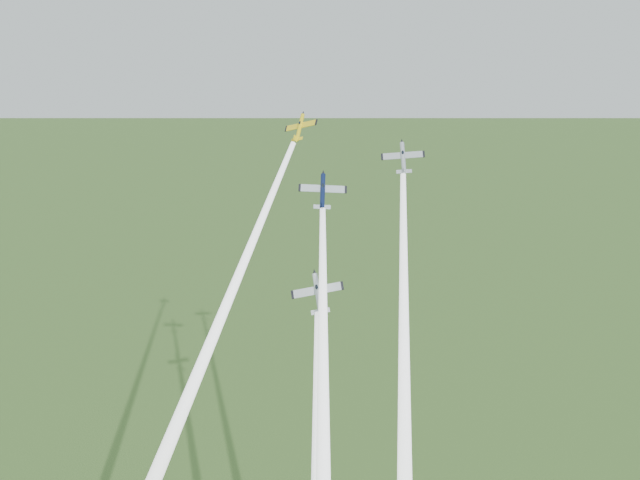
{
  "coord_description": "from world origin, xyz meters",
  "views": [
    {
      "loc": [
        43.78,
        -125.55,
        128.41
      ],
      "look_at": [
        0.0,
        -6.0,
        92.0
      ],
      "focal_mm": 45.0,
      "sensor_mm": 36.0,
      "label": 1
    }
  ],
  "objects_px": {
    "plane_navy": "(323,191)",
    "plane_silver_low": "(318,293)",
    "plane_silver_right": "(403,158)",
    "plane_yellow": "(300,127)"
  },
  "relations": [
    {
      "from": "plane_navy",
      "to": "plane_yellow",
      "type": "bearing_deg",
      "value": 107.78
    },
    {
      "from": "plane_navy",
      "to": "plane_silver_low",
      "type": "bearing_deg",
      "value": -95.12
    },
    {
      "from": "plane_silver_right",
      "to": "plane_yellow",
      "type": "bearing_deg",
      "value": 158.39
    },
    {
      "from": "plane_silver_low",
      "to": "plane_silver_right",
      "type": "bearing_deg",
      "value": 43.2
    },
    {
      "from": "plane_silver_right",
      "to": "plane_silver_low",
      "type": "relative_size",
      "value": 0.87
    },
    {
      "from": "plane_navy",
      "to": "plane_silver_right",
      "type": "height_order",
      "value": "plane_silver_right"
    },
    {
      "from": "plane_yellow",
      "to": "plane_silver_low",
      "type": "xyz_separation_m",
      "value": [
        10.42,
        -19.14,
        -23.48
      ]
    },
    {
      "from": "plane_navy",
      "to": "plane_silver_right",
      "type": "distance_m",
      "value": 15.06
    },
    {
      "from": "plane_yellow",
      "to": "plane_navy",
      "type": "bearing_deg",
      "value": -39.11
    },
    {
      "from": "plane_yellow",
      "to": "plane_silver_low",
      "type": "distance_m",
      "value": 32.03
    }
  ]
}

